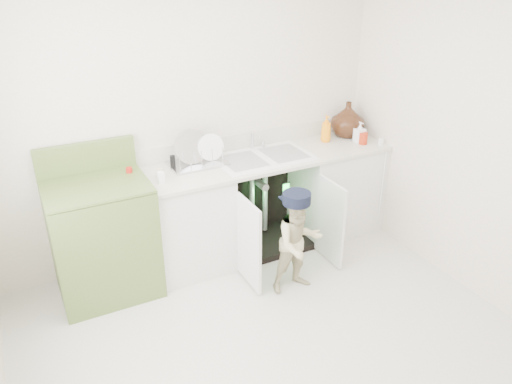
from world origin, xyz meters
TOP-DOWN VIEW (x-y plane):
  - ground at (0.00, 0.00)m, footprint 3.50×3.50m
  - room_shell at (0.00, 0.00)m, footprint 6.00×5.50m
  - counter_run at (0.59, 1.21)m, footprint 2.44×1.02m
  - avocado_stove at (-0.91, 1.18)m, footprint 0.77×0.65m
  - repair_worker at (0.48, 0.48)m, footprint 0.43×0.56m

SIDE VIEW (x-z plane):
  - ground at x=0.00m, z-range 0.00..0.00m
  - repair_worker at x=0.48m, z-range 0.01..0.88m
  - counter_run at x=0.59m, z-range -0.14..1.10m
  - avocado_stove at x=-0.91m, z-range -0.11..1.09m
  - room_shell at x=0.00m, z-range 0.62..1.88m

